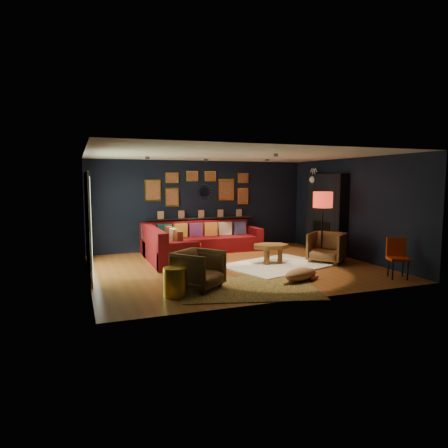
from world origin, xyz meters
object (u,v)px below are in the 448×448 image
object	(u,v)px
armchair_left	(199,268)
pouf	(192,250)
floor_lamp	(323,203)
armchair_right	(327,246)
sectional	(189,244)
gold_stool	(175,282)
orange_chair	(397,255)
coffee_table	(271,248)
dog	(300,272)

from	to	relation	value
armchair_left	pouf	bearing A→B (deg)	36.78
floor_lamp	armchair_right	bearing A→B (deg)	-90.34
sectional	pouf	xyz separation A→B (m)	(-0.02, -0.31, -0.12)
gold_stool	orange_chair	size ratio (longest dim) A/B	0.62
coffee_table	pouf	bearing A→B (deg)	137.03
orange_chair	floor_lamp	size ratio (longest dim) A/B	0.48
armchair_left	dog	size ratio (longest dim) A/B	0.71
armchair_left	floor_lamp	xyz separation A→B (m)	(3.68, 1.43, 1.07)
pouf	floor_lamp	xyz separation A→B (m)	(2.96, -1.55, 1.28)
sectional	coffee_table	distance (m)	2.36
sectional	pouf	distance (m)	0.33
sectional	dog	distance (m)	3.72
gold_stool	armchair_left	bearing A→B (deg)	31.75
coffee_table	armchair_left	distance (m)	2.74
armchair_left	armchair_right	size ratio (longest dim) A/B	0.97
gold_stool	pouf	bearing A→B (deg)	69.40
armchair_left	orange_chair	world-z (taller)	orange_chair
sectional	gold_stool	world-z (taller)	sectional
floor_lamp	dog	bearing A→B (deg)	-134.88
pouf	armchair_right	distance (m)	3.46
armchair_right	coffee_table	bearing A→B (deg)	-141.94
dog	sectional	bearing A→B (deg)	89.52
pouf	armchair_right	bearing A→B (deg)	-30.90
gold_stool	floor_lamp	xyz separation A→B (m)	(4.21, 1.76, 1.22)
gold_stool	orange_chair	xyz separation A→B (m)	(4.66, -0.30, 0.23)
armchair_right	dog	xyz separation A→B (m)	(-1.60, -1.39, -0.22)
pouf	gold_stool	world-z (taller)	gold_stool
coffee_table	gold_stool	world-z (taller)	gold_stool
armchair_left	orange_chair	xyz separation A→B (m)	(4.13, -0.62, 0.09)
pouf	orange_chair	bearing A→B (deg)	-46.56
armchair_left	gold_stool	bearing A→B (deg)	172.01
coffee_table	armchair_right	world-z (taller)	armchair_right
sectional	dog	size ratio (longest dim) A/B	3.02
armchair_left	dog	bearing A→B (deg)	-44.68
sectional	armchair_left	xyz separation A→B (m)	(-0.73, -3.29, 0.08)
sectional	floor_lamp	distance (m)	3.67
orange_chair	dog	world-z (taller)	orange_chair
sectional	armchair_right	xyz separation A→B (m)	(2.94, -2.08, 0.09)
floor_lamp	dog	xyz separation A→B (m)	(-1.60, -1.61, -1.28)
armchair_right	dog	size ratio (longest dim) A/B	0.73
pouf	gold_stool	size ratio (longest dim) A/B	1.00
pouf	armchair_left	distance (m)	3.07
sectional	orange_chair	bearing A→B (deg)	-49.06
armchair_left	gold_stool	xyz separation A→B (m)	(-0.53, -0.33, -0.14)
coffee_table	floor_lamp	distance (m)	1.77
coffee_table	floor_lamp	size ratio (longest dim) A/B	0.56
pouf	dog	xyz separation A→B (m)	(1.36, -3.16, -0.01)
coffee_table	orange_chair	bearing A→B (deg)	-49.29
sectional	armchair_right	distance (m)	3.61
coffee_table	orange_chair	size ratio (longest dim) A/B	1.17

